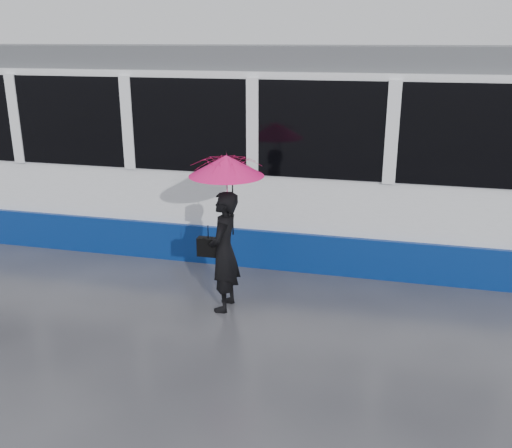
# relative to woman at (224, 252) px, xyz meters

# --- Properties ---
(ground) EXTENTS (90.00, 90.00, 0.00)m
(ground) POSITION_rel_woman_xyz_m (0.62, 0.22, -0.81)
(ground) COLOR #2F2F34
(ground) RESTS_ON ground
(rails) EXTENTS (34.00, 1.51, 0.02)m
(rails) POSITION_rel_woman_xyz_m (0.62, 2.72, -0.80)
(rails) COLOR #3F3D38
(rails) RESTS_ON ground
(woman) EXTENTS (0.39, 0.59, 1.62)m
(woman) POSITION_rel_woman_xyz_m (0.00, 0.00, 0.00)
(woman) COLOR black
(woman) RESTS_ON ground
(umbrella) EXTENTS (0.96, 0.96, 1.09)m
(umbrella) POSITION_rel_woman_xyz_m (0.05, 0.00, 0.96)
(umbrella) COLOR #F01475
(umbrella) RESTS_ON ground
(handbag) EXTENTS (0.29, 0.13, 0.43)m
(handbag) POSITION_rel_woman_xyz_m (-0.22, 0.02, 0.04)
(handbag) COLOR black
(handbag) RESTS_ON ground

